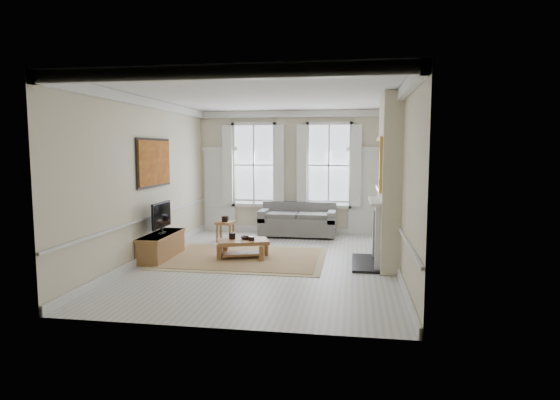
% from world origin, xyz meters
% --- Properties ---
extents(floor, '(7.20, 7.20, 0.00)m').
position_xyz_m(floor, '(0.00, 0.00, 0.00)').
color(floor, '#B7B5AD').
rests_on(floor, ground).
extents(ceiling, '(7.20, 7.20, 0.00)m').
position_xyz_m(ceiling, '(0.00, 0.00, 3.40)').
color(ceiling, white).
rests_on(ceiling, back_wall).
extents(back_wall, '(5.20, 0.00, 5.20)m').
position_xyz_m(back_wall, '(0.00, 3.60, 1.70)').
color(back_wall, beige).
rests_on(back_wall, floor).
extents(left_wall, '(0.00, 7.20, 7.20)m').
position_xyz_m(left_wall, '(-2.60, 0.00, 1.70)').
color(left_wall, beige).
rests_on(left_wall, floor).
extents(right_wall, '(0.00, 7.20, 7.20)m').
position_xyz_m(right_wall, '(2.60, 0.00, 1.70)').
color(right_wall, beige).
rests_on(right_wall, floor).
extents(window_left, '(1.26, 0.20, 2.20)m').
position_xyz_m(window_left, '(-1.05, 3.55, 1.90)').
color(window_left, '#B2BCC6').
rests_on(window_left, back_wall).
extents(window_right, '(1.26, 0.20, 2.20)m').
position_xyz_m(window_right, '(1.05, 3.55, 1.90)').
color(window_right, '#B2BCC6').
rests_on(window_right, back_wall).
extents(door_left, '(0.90, 0.08, 2.30)m').
position_xyz_m(door_left, '(-2.05, 3.56, 1.15)').
color(door_left, silver).
rests_on(door_left, floor).
extents(door_right, '(0.90, 0.08, 2.30)m').
position_xyz_m(door_right, '(2.05, 3.56, 1.15)').
color(door_right, silver).
rests_on(door_right, floor).
extents(painting, '(0.05, 1.66, 1.06)m').
position_xyz_m(painting, '(-2.56, 0.30, 2.05)').
color(painting, '#B5711F').
rests_on(painting, left_wall).
extents(chimney_breast, '(0.35, 1.70, 3.38)m').
position_xyz_m(chimney_breast, '(2.43, 0.20, 1.70)').
color(chimney_breast, beige).
rests_on(chimney_breast, floor).
extents(hearth, '(0.55, 1.50, 0.05)m').
position_xyz_m(hearth, '(2.00, 0.20, 0.03)').
color(hearth, black).
rests_on(hearth, floor).
extents(fireplace, '(0.21, 1.45, 1.33)m').
position_xyz_m(fireplace, '(2.20, 0.20, 0.73)').
color(fireplace, silver).
rests_on(fireplace, floor).
extents(mirror, '(0.06, 1.26, 1.06)m').
position_xyz_m(mirror, '(2.21, 0.20, 2.05)').
color(mirror, gold).
rests_on(mirror, chimney_breast).
extents(sofa, '(2.03, 0.99, 0.90)m').
position_xyz_m(sofa, '(0.26, 3.11, 0.37)').
color(sofa, '#62615F').
rests_on(sofa, floor).
extents(side_table, '(0.48, 0.48, 0.50)m').
position_xyz_m(side_table, '(-1.49, 2.07, 0.40)').
color(side_table, olive).
rests_on(side_table, floor).
extents(rug, '(3.50, 2.60, 0.02)m').
position_xyz_m(rug, '(-0.60, 0.32, 0.01)').
color(rug, '#A07B52').
rests_on(rug, floor).
extents(coffee_table, '(1.22, 0.95, 0.40)m').
position_xyz_m(coffee_table, '(-0.60, 0.32, 0.32)').
color(coffee_table, olive).
rests_on(coffee_table, rug).
extents(ceramic_pot_a, '(0.14, 0.14, 0.14)m').
position_xyz_m(ceramic_pot_a, '(-0.85, 0.37, 0.47)').
color(ceramic_pot_a, black).
rests_on(ceramic_pot_a, coffee_table).
extents(ceramic_pot_b, '(0.13, 0.13, 0.09)m').
position_xyz_m(ceramic_pot_b, '(-0.40, 0.27, 0.45)').
color(ceramic_pot_b, black).
rests_on(ceramic_pot_b, coffee_table).
extents(bowl, '(0.29, 0.29, 0.06)m').
position_xyz_m(bowl, '(-0.55, 0.42, 0.43)').
color(bowl, black).
rests_on(bowl, coffee_table).
extents(tv_stand, '(0.49, 1.51, 0.54)m').
position_xyz_m(tv_stand, '(-2.34, 0.04, 0.27)').
color(tv_stand, olive).
rests_on(tv_stand, floor).
extents(tv, '(0.08, 0.90, 0.68)m').
position_xyz_m(tv, '(-2.32, 0.04, 0.93)').
color(tv, black).
rests_on(tv, tv_stand).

